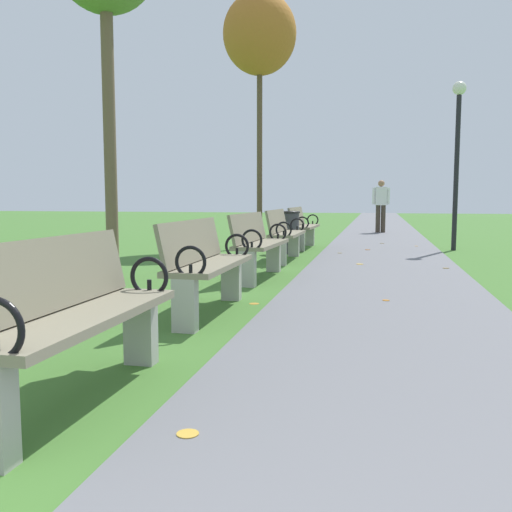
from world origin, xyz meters
name	(u,v)px	position (x,y,z in m)	size (l,w,h in m)	color
paved_walkway	(380,232)	(1.19, 18.00, 0.01)	(2.37, 44.00, 0.02)	slate
park_bench_2	(73,315)	(-0.50, 2.47, 0.49)	(0.48, 1.60, 0.90)	gray
park_bench_3	(206,264)	(-0.50, 4.86, 0.49)	(0.48, 1.60, 0.90)	gray
park_bench_4	(258,243)	(-0.50, 7.25, 0.49)	(0.53, 1.62, 0.90)	gray
park_bench_5	(285,233)	(-0.50, 9.48, 0.49)	(0.48, 1.60, 0.90)	gray
park_bench_6	(303,226)	(-0.50, 11.93, 0.49)	(0.51, 1.61, 0.90)	gray
tree_3	(260,35)	(-1.52, 12.15, 4.64)	(1.61, 1.61, 5.56)	brown
pedestrian_walking	(381,203)	(1.19, 17.61, 0.93)	(0.53, 0.24, 1.62)	#3D3328
trash_bin	(288,232)	(-0.65, 10.79, 0.42)	(0.48, 0.48, 0.84)	#38383D
lamp_post	(458,139)	(2.67, 12.13, 2.31)	(0.28, 0.28, 3.48)	black
scattered_leaves	(328,275)	(0.42, 7.67, 0.02)	(4.55, 15.45, 0.02)	brown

